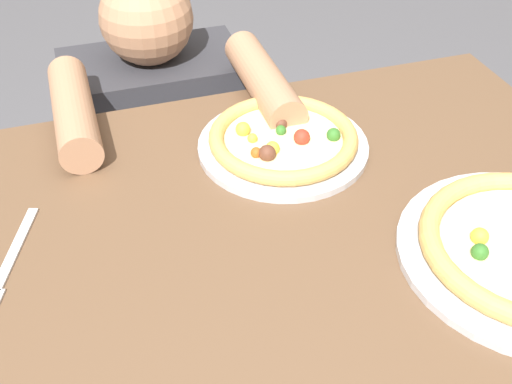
# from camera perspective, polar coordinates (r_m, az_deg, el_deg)

# --- Properties ---
(dining_table) EXTENTS (1.30, 0.86, 0.75)m
(dining_table) POSITION_cam_1_polar(r_m,az_deg,el_deg) (0.94, -2.55, -10.95)
(dining_table) COLOR brown
(dining_table) RESTS_ON ground
(pizza_far) EXTENTS (0.28, 0.28, 0.04)m
(pizza_far) POSITION_cam_1_polar(r_m,az_deg,el_deg) (1.05, 2.45, 4.66)
(pizza_far) COLOR #B7B7BC
(pizza_far) RESTS_ON dining_table
(fork) EXTENTS (0.09, 0.20, 0.00)m
(fork) POSITION_cam_1_polar(r_m,az_deg,el_deg) (0.92, -21.46, -6.06)
(fork) COLOR silver
(fork) RESTS_ON dining_table
(diner_seated) EXTENTS (0.41, 0.52, 0.93)m
(diner_seated) POSITION_cam_1_polar(r_m,az_deg,el_deg) (1.54, -8.14, 0.93)
(diner_seated) COLOR #333847
(diner_seated) RESTS_ON ground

